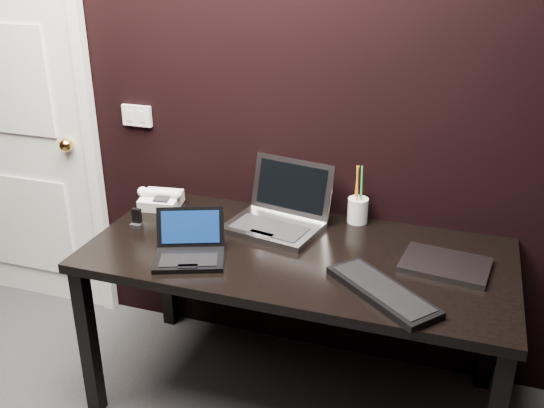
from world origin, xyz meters
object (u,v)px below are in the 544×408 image
(silver_laptop, at_px, (278,216))
(closed_laptop, at_px, (445,265))
(desk, at_px, (297,268))
(mobile_phone, at_px, (137,220))
(ext_keyboard, at_px, (382,291))
(desk_phone, at_px, (161,199))
(pen_cup, at_px, (358,209))
(netbook, at_px, (190,250))
(door, at_px, (13,118))

(silver_laptop, xyz_separation_m, closed_laptop, (0.72, -0.14, -0.04))
(desk, height_order, mobile_phone, mobile_phone)
(ext_keyboard, xyz_separation_m, mobile_phone, (-1.11, 0.22, 0.02))
(silver_laptop, xyz_separation_m, desk_phone, (-0.58, 0.03, -0.01))
(mobile_phone, bearing_deg, desk_phone, 89.92)
(silver_laptop, height_order, pen_cup, silver_laptop)
(desk, distance_m, closed_laptop, 0.58)
(netbook, relative_size, desk_phone, 1.53)
(door, xyz_separation_m, closed_laptop, (2.22, -0.32, -0.29))
(door, height_order, mobile_phone, door)
(desk, xyz_separation_m, pen_cup, (0.17, 0.35, 0.14))
(door, height_order, netbook, door)
(netbook, height_order, closed_laptop, netbook)
(netbook, xyz_separation_m, ext_keyboard, (0.76, -0.03, -0.02))
(netbook, relative_size, closed_laptop, 0.97)
(silver_laptop, relative_size, pen_cup, 1.68)
(door, height_order, pen_cup, door)
(door, relative_size, desk, 1.26)
(ext_keyboard, distance_m, mobile_phone, 1.13)
(closed_laptop, bearing_deg, door, 171.75)
(netbook, xyz_separation_m, silver_laptop, (0.24, 0.38, 0.02))
(closed_laptop, relative_size, pen_cup, 1.32)
(closed_laptop, xyz_separation_m, desk_phone, (-1.30, 0.17, 0.03))
(pen_cup, bearing_deg, silver_laptop, -153.75)
(silver_laptop, bearing_deg, ext_keyboard, -38.34)
(door, height_order, desk, door)
(door, bearing_deg, desk_phone, -9.68)
(netbook, height_order, pen_cup, pen_cup)
(netbook, xyz_separation_m, closed_laptop, (0.96, 0.24, -0.02))
(silver_laptop, bearing_deg, desk_phone, 177.50)
(closed_laptop, bearing_deg, desk_phone, 172.76)
(door, bearing_deg, desk, -12.82)
(desk, distance_m, mobile_phone, 0.74)
(ext_keyboard, xyz_separation_m, pen_cup, (-0.20, 0.57, 0.05))
(desk_phone, bearing_deg, desk, -16.67)
(door, relative_size, mobile_phone, 25.86)
(mobile_phone, bearing_deg, ext_keyboard, -11.02)
(desk_phone, bearing_deg, ext_keyboard, -21.57)
(door, height_order, closed_laptop, door)
(netbook, bearing_deg, silver_laptop, 57.57)
(desk, xyz_separation_m, closed_laptop, (0.57, 0.05, 0.09))
(netbook, relative_size, ext_keyboard, 0.75)
(desk, xyz_separation_m, desk_phone, (-0.73, 0.22, 0.12))
(door, relative_size, silver_laptop, 4.82)
(door, height_order, ext_keyboard, door)
(desk, height_order, silver_laptop, silver_laptop)
(silver_laptop, distance_m, pen_cup, 0.36)
(ext_keyboard, height_order, pen_cup, pen_cup)
(desk, relative_size, silver_laptop, 3.83)
(door, height_order, silver_laptop, door)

